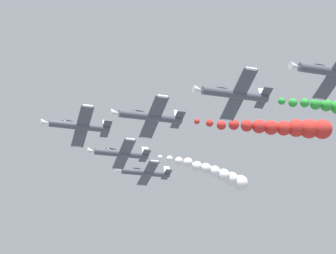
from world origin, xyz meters
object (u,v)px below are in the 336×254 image
(airplane_left_inner, at_px, (150,117))
(airplane_left_outer, at_px, (234,94))
(airplane_trailing, at_px, (332,72))
(airplane_lead, at_px, (78,126))
(airplane_right_outer, at_px, (145,173))
(airplane_right_inner, at_px, (120,153))

(airplane_left_inner, xyz_separation_m, airplane_left_outer, (-10.16, -8.43, 0.26))
(airplane_left_inner, xyz_separation_m, airplane_trailing, (-19.37, -17.17, 0.46))
(airplane_lead, bearing_deg, airplane_left_inner, -135.06)
(airplane_lead, xyz_separation_m, airplane_left_inner, (-8.60, -8.58, -0.75))
(airplane_right_outer, distance_m, airplane_trailing, 48.50)
(airplane_lead, bearing_deg, airplane_trailing, -137.36)
(airplane_left_outer, bearing_deg, airplane_lead, 42.21)
(airplane_lead, height_order, airplane_right_outer, airplane_lead)
(airplane_left_outer, xyz_separation_m, airplane_right_outer, (38.20, 1.51, 0.09))
(airplane_left_outer, bearing_deg, airplane_left_inner, 39.70)
(airplane_right_outer, xyz_separation_m, airplane_trailing, (-47.41, -10.25, 0.11))
(airplane_lead, bearing_deg, airplane_right_outer, -38.57)
(airplane_left_outer, xyz_separation_m, airplane_trailing, (-9.21, -8.74, 0.20))
(airplane_right_inner, distance_m, airplane_right_outer, 12.61)
(airplane_lead, distance_m, airplane_right_inner, 12.36)
(airplane_trailing, bearing_deg, airplane_lead, 42.64)
(airplane_right_outer, height_order, airplane_trailing, airplane_trailing)
(airplane_lead, height_order, airplane_left_inner, airplane_lead)
(airplane_left_inner, relative_size, airplane_trailing, 1.00)
(airplane_right_inner, xyz_separation_m, airplane_right_outer, (10.48, -7.01, 0.27))
(airplane_right_inner, height_order, airplane_left_outer, airplane_left_outer)
(airplane_lead, relative_size, airplane_trailing, 1.00)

